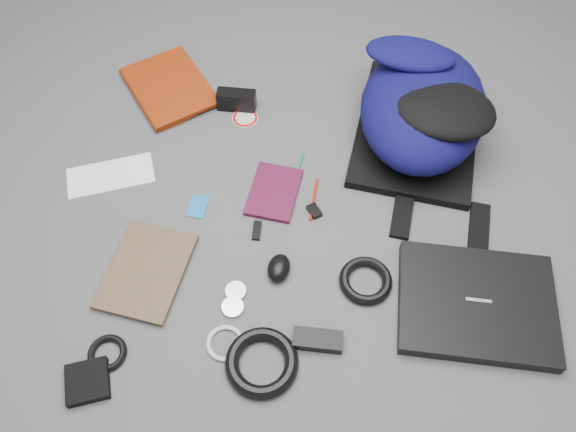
{
  "coord_description": "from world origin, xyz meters",
  "views": [
    {
      "loc": [
        -0.07,
        -0.79,
        1.24
      ],
      "look_at": [
        0.0,
        0.0,
        0.02
      ],
      "focal_mm": 35.0,
      "sensor_mm": 36.0,
      "label": 1
    }
  ],
  "objects": [
    {
      "name": "mouse",
      "position": [
        -0.04,
        -0.15,
        0.02
      ],
      "size": [
        0.08,
        0.09,
        0.04
      ],
      "primitive_type": "ellipsoid",
      "rotation": [
        0.0,
        0.0,
        -0.31
      ],
      "color": "black",
      "rests_on": "ground"
    },
    {
      "name": "pen_red",
      "position": [
        0.07,
        0.06,
        0.0
      ],
      "size": [
        0.04,
        0.13,
        0.01
      ],
      "primitive_type": "cylinder",
      "rotation": [
        1.57,
        0.0,
        -0.25
      ],
      "color": "#B81A0E",
      "rests_on": "ground"
    },
    {
      "name": "pen_teal",
      "position": [
        0.04,
        0.16,
        0.0
      ],
      "size": [
        0.05,
        0.11,
        0.01
      ],
      "primitive_type": "cylinder",
      "rotation": [
        1.57,
        0.0,
        -0.36
      ],
      "color": "#0E826D",
      "rests_on": "ground"
    },
    {
      "name": "sticker_disc",
      "position": [
        -0.1,
        0.37,
        0.0
      ],
      "size": [
        0.1,
        0.1,
        0.0
      ],
      "primitive_type": "cylinder",
      "rotation": [
        0.0,
        0.0,
        0.32
      ],
      "color": "silver",
      "rests_on": "ground"
    },
    {
      "name": "laptop",
      "position": [
        0.42,
        -0.28,
        0.02
      ],
      "size": [
        0.41,
        0.35,
        0.04
      ],
      "primitive_type": "cube",
      "rotation": [
        0.0,
        0.0,
        -0.21
      ],
      "color": "black",
      "rests_on": "ground"
    },
    {
      "name": "power_cord_coil",
      "position": [
        -0.09,
        -0.38,
        0.02
      ],
      "size": [
        0.19,
        0.19,
        0.03
      ],
      "primitive_type": "torus",
      "rotation": [
        0.0,
        0.0,
        0.16
      ],
      "color": "black",
      "rests_on": "ground"
    },
    {
      "name": "headphone_left",
      "position": [
        -0.14,
        -0.2,
        0.01
      ],
      "size": [
        0.05,
        0.05,
        0.01
      ],
      "primitive_type": "cylinder",
      "rotation": [
        0.0,
        0.0,
        -0.02
      ],
      "color": "#AAAAAC",
      "rests_on": "ground"
    },
    {
      "name": "key_fob",
      "position": [
        0.07,
        0.02,
        0.01
      ],
      "size": [
        0.04,
        0.05,
        0.01
      ],
      "primitive_type": "cube",
      "rotation": [
        0.0,
        0.0,
        0.41
      ],
      "color": "black",
      "rests_on": "ground"
    },
    {
      "name": "ground",
      "position": [
        0.0,
        0.0,
        0.0
      ],
      "size": [
        4.0,
        4.0,
        0.0
      ],
      "primitive_type": "plane",
      "color": "#4F4F51",
      "rests_on": "ground"
    },
    {
      "name": "id_badge",
      "position": [
        -0.24,
        0.06,
        0.0
      ],
      "size": [
        0.07,
        0.08,
        0.0
      ],
      "primitive_type": "cube",
      "rotation": [
        0.0,
        0.0,
        -0.29
      ],
      "color": "#196FBB",
      "rests_on": "ground"
    },
    {
      "name": "textbook_red",
      "position": [
        -0.42,
        0.45,
        0.02
      ],
      "size": [
        0.32,
        0.35,
        0.03
      ],
      "primitive_type": "imported",
      "rotation": [
        0.0,
        0.0,
        0.45
      ],
      "color": "maroon",
      "rests_on": "ground"
    },
    {
      "name": "usb_silver",
      "position": [
        -0.04,
        0.05,
        0.0
      ],
      "size": [
        0.03,
        0.04,
        0.01
      ],
      "primitive_type": "cube",
      "rotation": [
        0.0,
        0.0,
        -0.41
      ],
      "color": "#ACACAE",
      "rests_on": "ground"
    },
    {
      "name": "compact_camera",
      "position": [
        -0.12,
        0.41,
        0.03
      ],
      "size": [
        0.12,
        0.06,
        0.06
      ],
      "primitive_type": "cube",
      "rotation": [
        0.0,
        0.0,
        -0.2
      ],
      "color": "black",
      "rests_on": "ground"
    },
    {
      "name": "headphone_right",
      "position": [
        -0.15,
        -0.24,
        0.01
      ],
      "size": [
        0.06,
        0.06,
        0.01
      ],
      "primitive_type": "cylinder",
      "rotation": [
        0.0,
        0.0,
        -0.26
      ],
      "color": "silver",
      "rests_on": "ground"
    },
    {
      "name": "power_brick",
      "position": [
        0.04,
        -0.34,
        0.01
      ],
      "size": [
        0.12,
        0.07,
        0.03
      ],
      "primitive_type": "cube",
      "rotation": [
        0.0,
        0.0,
        -0.19
      ],
      "color": "black",
      "rests_on": "ground"
    },
    {
      "name": "white_cable_coil",
      "position": [
        -0.17,
        -0.32,
        0.01
      ],
      "size": [
        0.11,
        0.11,
        0.01
      ],
      "primitive_type": "torus",
      "rotation": [
        0.0,
        0.0,
        0.31
      ],
      "color": "silver",
      "rests_on": "ground"
    },
    {
      "name": "pouch",
      "position": [
        -0.47,
        -0.39,
        0.01
      ],
      "size": [
        0.11,
        0.11,
        0.02
      ],
      "primitive_type": "cube",
      "rotation": [
        0.0,
        0.0,
        0.16
      ],
      "color": "black",
      "rests_on": "ground"
    },
    {
      "name": "dvd_case",
      "position": [
        -0.03,
        0.09,
        0.01
      ],
      "size": [
        0.17,
        0.21,
        0.01
      ],
      "primitive_type": "cube",
      "rotation": [
        0.0,
        0.0,
        -0.31
      ],
      "color": "#3A0B1F",
      "rests_on": "ground"
    },
    {
      "name": "cable_coil",
      "position": [
        0.17,
        -0.2,
        0.01
      ],
      "size": [
        0.16,
        0.16,
        0.03
      ],
      "primitive_type": "torus",
      "rotation": [
        0.0,
        0.0,
        0.26
      ],
      "color": "black",
      "rests_on": "ground"
    },
    {
      "name": "envelope",
      "position": [
        -0.48,
        0.19,
        0.0
      ],
      "size": [
        0.25,
        0.15,
        0.0
      ],
      "primitive_type": "cube",
      "rotation": [
        0.0,
        0.0,
        0.18
      ],
      "color": "white",
      "rests_on": "ground"
    },
    {
      "name": "usb_black",
      "position": [
        -0.08,
        -0.03,
        0.01
      ],
      "size": [
        0.03,
        0.06,
        0.01
      ],
      "primitive_type": "cube",
      "rotation": [
        0.0,
        0.0,
        -0.17
      ],
      "color": "black",
      "rests_on": "ground"
    },
    {
      "name": "backpack",
      "position": [
        0.4,
        0.27,
        0.11
      ],
      "size": [
        0.51,
        0.62,
        0.22
      ],
      "primitive_type": null,
      "rotation": [
        0.0,
        0.0,
        -0.32
      ],
      "color": "#090834",
      "rests_on": "ground"
    },
    {
      "name": "earbud_coil",
      "position": [
        -0.44,
        -0.33,
        0.01
      ],
      "size": [
        0.12,
        0.12,
        0.02
      ],
      "primitive_type": "torus",
      "rotation": [
        0.0,
        0.0,
        -0.43
      ],
      "color": "black",
      "rests_on": "ground"
    },
    {
      "name": "comic_book",
      "position": [
        -0.45,
        -0.1,
        0.01
      ],
      "size": [
        0.26,
        0.3,
        0.02
      ],
      "primitive_type": "imported",
      "rotation": [
        0.0,
        0.0,
        -0.34
      ],
      "color": "#A57D0B",
      "rests_on": "ground"
    }
  ]
}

